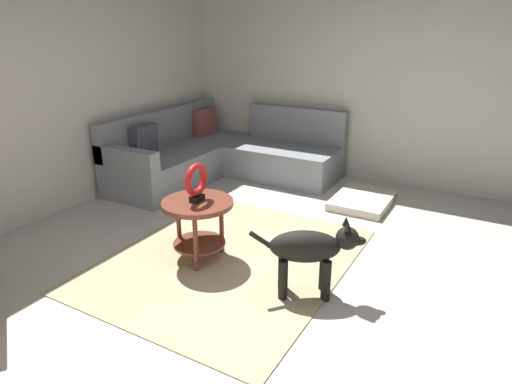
{
  "coord_description": "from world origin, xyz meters",
  "views": [
    {
      "loc": [
        -2.7,
        -1.19,
        1.91
      ],
      "look_at": [
        0.45,
        0.6,
        0.55
      ],
      "focal_mm": 31.3,
      "sensor_mm": 36.0,
      "label": 1
    }
  ],
  "objects_px": {
    "sectional_couch": "(220,156)",
    "dog_bed_mat": "(362,200)",
    "side_table": "(198,215)",
    "dog_toy_ball": "(270,242)",
    "torus_sculpture": "(196,182)",
    "dog": "(311,250)"
  },
  "relations": [
    {
      "from": "dog_toy_ball",
      "to": "torus_sculpture",
      "type": "bearing_deg",
      "value": 139.45
    },
    {
      "from": "sectional_couch",
      "to": "torus_sculpture",
      "type": "height_order",
      "value": "sectional_couch"
    },
    {
      "from": "torus_sculpture",
      "to": "dog",
      "type": "xyz_separation_m",
      "value": [
        -0.04,
        -1.04,
        -0.33
      ]
    },
    {
      "from": "sectional_couch",
      "to": "dog_bed_mat",
      "type": "relative_size",
      "value": 2.81
    },
    {
      "from": "side_table",
      "to": "sectional_couch",
      "type": "bearing_deg",
      "value": 29.34
    },
    {
      "from": "side_table",
      "to": "dog_toy_ball",
      "type": "bearing_deg",
      "value": -40.55
    },
    {
      "from": "dog",
      "to": "sectional_couch",
      "type": "bearing_deg",
      "value": -160.33
    },
    {
      "from": "side_table",
      "to": "torus_sculpture",
      "type": "relative_size",
      "value": 1.84
    },
    {
      "from": "dog",
      "to": "side_table",
      "type": "bearing_deg",
      "value": -119.73
    },
    {
      "from": "torus_sculpture",
      "to": "dog_bed_mat",
      "type": "bearing_deg",
      "value": -23.79
    },
    {
      "from": "sectional_couch",
      "to": "torus_sculpture",
      "type": "relative_size",
      "value": 6.9
    },
    {
      "from": "side_table",
      "to": "dog_bed_mat",
      "type": "bearing_deg",
      "value": -23.79
    },
    {
      "from": "side_table",
      "to": "dog",
      "type": "relative_size",
      "value": 0.77
    },
    {
      "from": "sectional_couch",
      "to": "dog",
      "type": "relative_size",
      "value": 2.9
    },
    {
      "from": "sectional_couch",
      "to": "dog_bed_mat",
      "type": "xyz_separation_m",
      "value": [
        -0.01,
        -1.94,
        -0.24
      ]
    },
    {
      "from": "side_table",
      "to": "dog",
      "type": "height_order",
      "value": "dog"
    },
    {
      "from": "dog",
      "to": "torus_sculpture",
      "type": "bearing_deg",
      "value": -119.73
    },
    {
      "from": "dog",
      "to": "dog_toy_ball",
      "type": "bearing_deg",
      "value": -158.32
    },
    {
      "from": "sectional_couch",
      "to": "dog_toy_ball",
      "type": "xyz_separation_m",
      "value": [
        -1.44,
        -1.51,
        -0.25
      ]
    },
    {
      "from": "torus_sculpture",
      "to": "dog_toy_ball",
      "type": "height_order",
      "value": "torus_sculpture"
    },
    {
      "from": "torus_sculpture",
      "to": "dog",
      "type": "bearing_deg",
      "value": -92.25
    },
    {
      "from": "sectional_couch",
      "to": "dog_bed_mat",
      "type": "bearing_deg",
      "value": -90.16
    }
  ]
}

